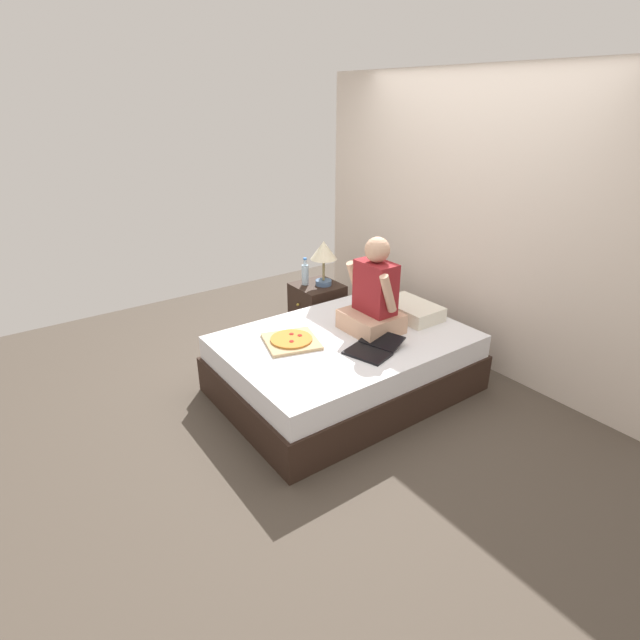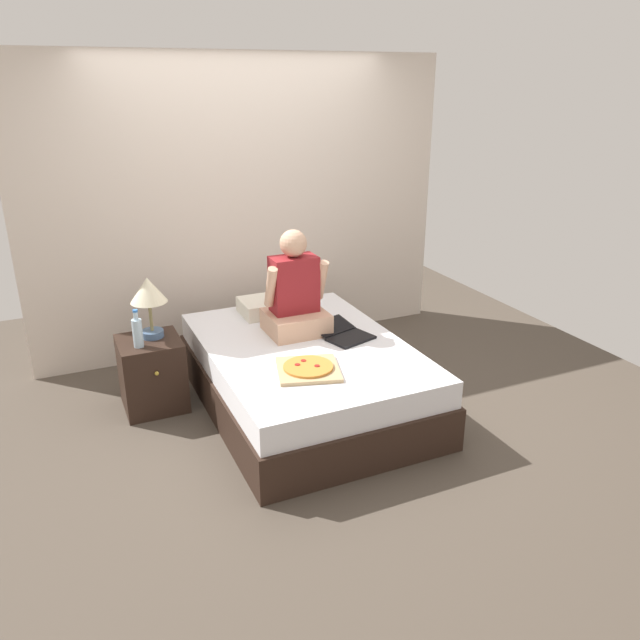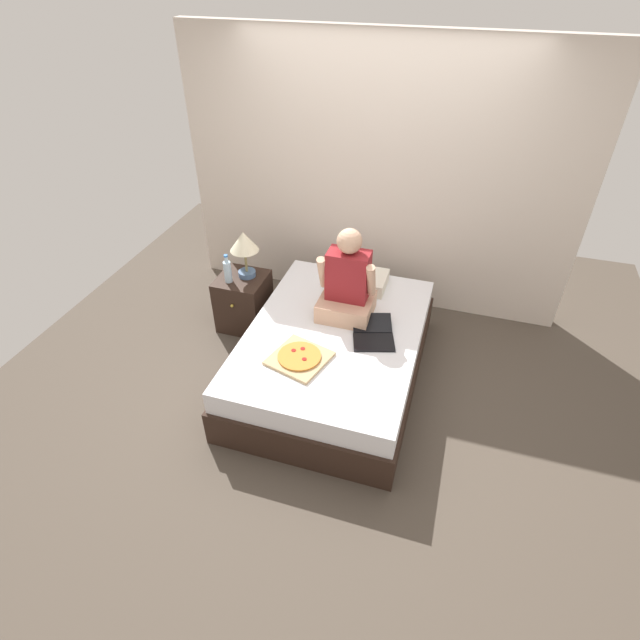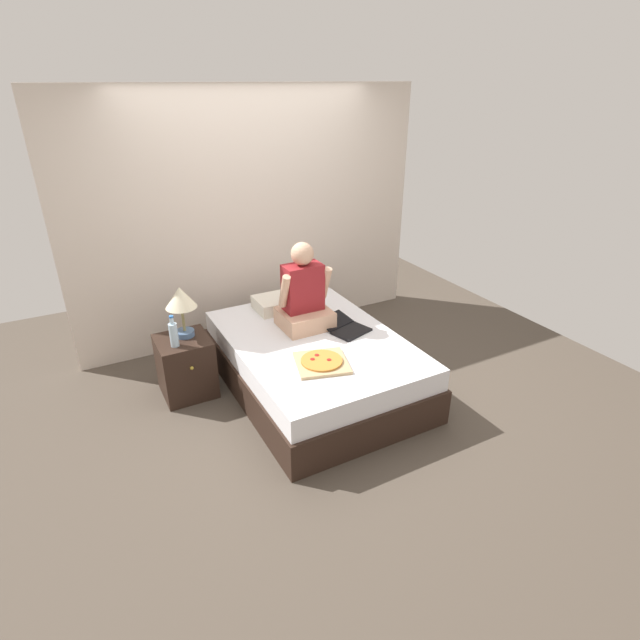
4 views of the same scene
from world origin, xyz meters
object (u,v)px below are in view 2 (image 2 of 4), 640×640
laptop (344,334)px  pizza_box (308,369)px  lamp_on_left_nightstand (148,294)px  water_bottle (138,332)px  person_seated (295,295)px  bed (305,376)px  nightstand_left (152,374)px

laptop → pizza_box: (-0.47, -0.42, -0.00)m
lamp_on_left_nightstand → water_bottle: 0.28m
water_bottle → laptop: bearing=-14.0°
lamp_on_left_nightstand → person_seated: 1.05m
bed → lamp_on_left_nightstand: size_ratio=4.42×
water_bottle → pizza_box: 1.24m
nightstand_left → laptop: laptop is taller
bed → nightstand_left: bearing=156.3°
bed → water_bottle: size_ratio=7.20×
person_seated → nightstand_left: bearing=169.7°
nightstand_left → pizza_box: 1.26m
nightstand_left → pizza_box: pizza_box is taller
nightstand_left → water_bottle: bearing=-131.7°
water_bottle → pizza_box: water_bottle is taller
water_bottle → laptop: 1.48m
bed → person_seated: 0.60m
bed → water_bottle: 1.23m
bed → nightstand_left: 1.13m
bed → person_seated: bearing=83.2°
water_bottle → pizza_box: size_ratio=0.56×
bed → pizza_box: (-0.15, -0.42, 0.27)m
laptop → nightstand_left: bearing=161.7°
laptop → pizza_box: size_ratio=0.99×
nightstand_left → person_seated: size_ratio=0.68×
laptop → bed: bearing=-179.0°
water_bottle → laptop: water_bottle is taller
person_seated → laptop: 0.47m
nightstand_left → lamp_on_left_nightstand: lamp_on_left_nightstand is taller
bed → lamp_on_left_nightstand: bearing=153.1°
person_seated → laptop: person_seated is taller
laptop → lamp_on_left_nightstand: bearing=159.2°
bed → water_bottle: (-1.11, 0.36, 0.40)m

